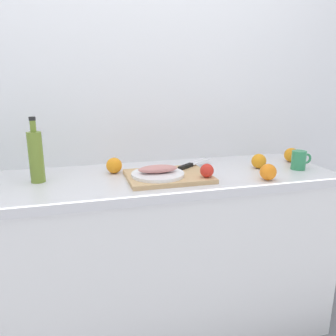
# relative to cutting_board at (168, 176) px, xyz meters

# --- Properties ---
(ground_plane) EXTENTS (12.00, 12.00, 0.00)m
(ground_plane) POSITION_rel_cutting_board_xyz_m (-0.14, 0.07, -0.91)
(ground_plane) COLOR slate
(back_wall) EXTENTS (3.20, 0.05, 2.50)m
(back_wall) POSITION_rel_cutting_board_xyz_m (-0.14, 0.40, 0.34)
(back_wall) COLOR white
(back_wall) RESTS_ON ground_plane
(kitchen_counter) EXTENTS (2.00, 0.60, 0.90)m
(kitchen_counter) POSITION_rel_cutting_board_xyz_m (-0.14, 0.07, -0.46)
(kitchen_counter) COLOR white
(kitchen_counter) RESTS_ON ground_plane
(cutting_board) EXTENTS (0.39, 0.30, 0.02)m
(cutting_board) POSITION_rel_cutting_board_xyz_m (0.00, 0.00, 0.00)
(cutting_board) COLOR tan
(cutting_board) RESTS_ON kitchen_counter
(white_plate) EXTENTS (0.25, 0.25, 0.01)m
(white_plate) POSITION_rel_cutting_board_xyz_m (-0.05, -0.02, 0.02)
(white_plate) COLOR white
(white_plate) RESTS_ON cutting_board
(fish_fillet) EXTENTS (0.19, 0.08, 0.04)m
(fish_fillet) POSITION_rel_cutting_board_xyz_m (-0.05, -0.02, 0.04)
(fish_fillet) COLOR tan
(fish_fillet) RESTS_ON white_plate
(chef_knife) EXTENTS (0.25, 0.20, 0.02)m
(chef_knife) POSITION_rel_cutting_board_xyz_m (0.16, 0.12, 0.02)
(chef_knife) COLOR silver
(chef_knife) RESTS_ON cutting_board
(tomato_0) EXTENTS (0.06, 0.06, 0.06)m
(tomato_0) POSITION_rel_cutting_board_xyz_m (0.16, -0.10, 0.04)
(tomato_0) COLOR red
(tomato_0) RESTS_ON cutting_board
(olive_oil_bottle) EXTENTS (0.06, 0.06, 0.30)m
(olive_oil_bottle) POSITION_rel_cutting_board_xyz_m (-0.59, 0.10, 0.11)
(olive_oil_bottle) COLOR olive
(olive_oil_bottle) RESTS_ON kitchen_counter
(coffee_mug_1) EXTENTS (0.11, 0.07, 0.10)m
(coffee_mug_1) POSITION_rel_cutting_board_xyz_m (0.71, -0.02, 0.04)
(coffee_mug_1) COLOR #338C59
(coffee_mug_1) RESTS_ON kitchen_counter
(orange_0) EXTENTS (0.08, 0.08, 0.08)m
(orange_0) POSITION_rel_cutting_board_xyz_m (0.52, 0.06, 0.03)
(orange_0) COLOR orange
(orange_0) RESTS_ON kitchen_counter
(orange_1) EXTENTS (0.08, 0.08, 0.08)m
(orange_1) POSITION_rel_cutting_board_xyz_m (0.77, 0.14, 0.03)
(orange_1) COLOR orange
(orange_1) RESTS_ON kitchen_counter
(orange_2) EXTENTS (0.08, 0.08, 0.08)m
(orange_2) POSITION_rel_cutting_board_xyz_m (0.44, -0.15, 0.03)
(orange_2) COLOR orange
(orange_2) RESTS_ON kitchen_counter
(orange_3) EXTENTS (0.08, 0.08, 0.08)m
(orange_3) POSITION_rel_cutting_board_xyz_m (-0.24, 0.16, 0.03)
(orange_3) COLOR orange
(orange_3) RESTS_ON kitchen_counter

